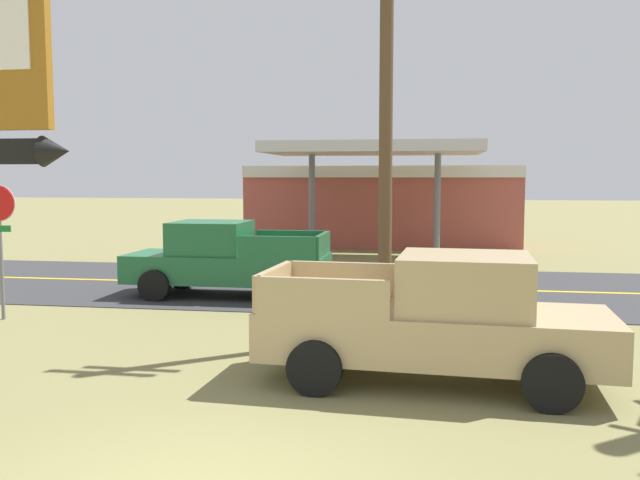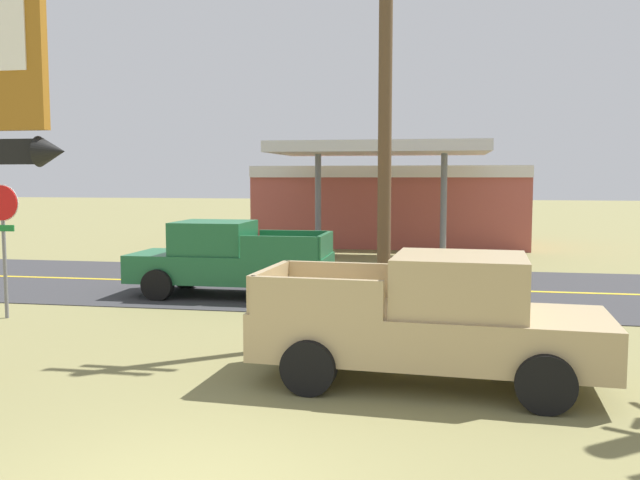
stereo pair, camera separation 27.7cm
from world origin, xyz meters
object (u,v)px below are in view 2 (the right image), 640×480
(gas_station, at_px, (391,202))
(utility_pole, at_px, (385,77))
(pickup_tan_parked_on_lawn, at_px, (433,320))
(pickup_green_on_road, at_px, (228,260))
(stop_sign, at_px, (3,227))

(gas_station, bearing_deg, utility_pole, -86.11)
(utility_pole, bearing_deg, pickup_tan_parked_on_lawn, -70.94)
(pickup_green_on_road, bearing_deg, pickup_tan_parked_on_lawn, -51.16)
(stop_sign, xyz_separation_m, gas_station, (7.10, 18.21, -0.08))
(stop_sign, relative_size, gas_station, 0.25)
(pickup_green_on_road, bearing_deg, gas_station, 77.92)
(stop_sign, height_order, pickup_green_on_road, stop_sign)
(utility_pole, relative_size, pickup_green_on_road, 1.81)
(utility_pole, xyz_separation_m, pickup_tan_parked_on_lawn, (0.99, -2.87, -4.04))
(pickup_tan_parked_on_lawn, bearing_deg, utility_pole, 109.06)
(utility_pole, distance_m, pickup_tan_parked_on_lawn, 5.05)
(stop_sign, distance_m, pickup_green_on_road, 5.44)
(pickup_tan_parked_on_lawn, xyz_separation_m, pickup_green_on_road, (-5.38, 6.68, 0.00))
(stop_sign, bearing_deg, gas_station, 68.71)
(gas_station, height_order, pickup_tan_parked_on_lawn, gas_station)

